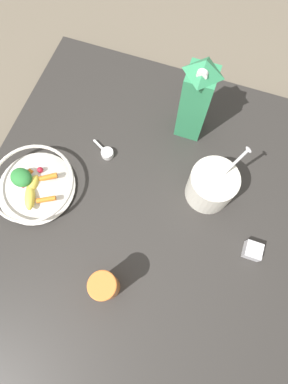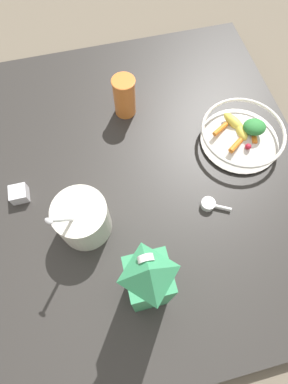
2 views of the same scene
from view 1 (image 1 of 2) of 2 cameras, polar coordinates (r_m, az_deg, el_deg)
ground_plane at (r=0.94m, az=2.20°, el=-5.42°), size 6.00×6.00×0.00m
countertop at (r=0.92m, az=2.24°, el=-5.11°), size 1.10×1.10×0.04m
fruit_bowl at (r=0.95m, az=-20.34°, el=1.33°), size 0.25×0.25×0.08m
milk_carton at (r=0.90m, az=9.90°, el=16.95°), size 0.08×0.08×0.30m
yogurt_tub at (r=0.88m, az=12.77°, el=1.28°), size 0.14×0.14×0.23m
drinking_cup at (r=0.81m, az=-7.43°, el=-17.37°), size 0.07×0.07×0.13m
spice_jar at (r=0.91m, az=19.95°, el=-10.48°), size 0.05×0.05×0.04m
measuring_scoop at (r=0.97m, az=-7.13°, el=7.43°), size 0.08×0.05×0.02m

